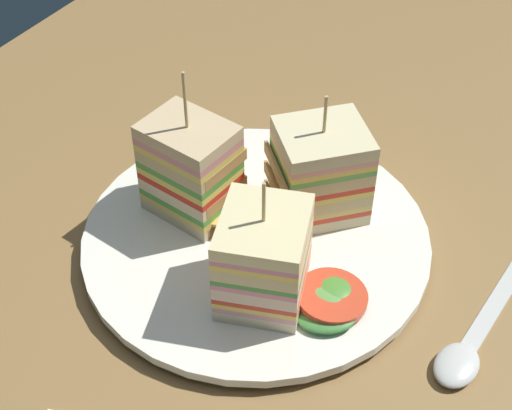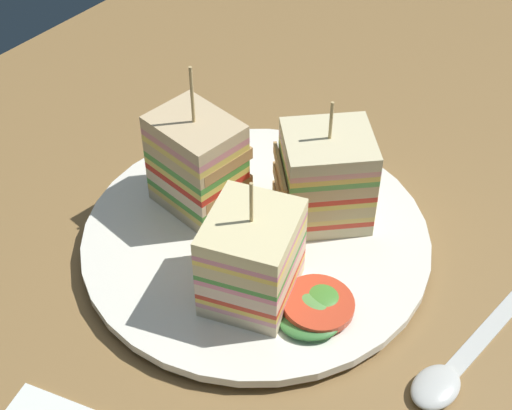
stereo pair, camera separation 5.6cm
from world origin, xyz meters
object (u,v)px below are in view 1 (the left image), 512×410
sandwich_wedge_0 (263,258)px  sandwich_wedge_2 (192,168)px  plate (256,239)px  chip_pile (242,213)px  sandwich_wedge_1 (320,171)px  spoon (467,348)px

sandwich_wedge_0 → sandwich_wedge_2: 10.10cm
plate → sandwich_wedge_0: (4.55, 3.29, 3.97)cm
plate → chip_pile: bearing=-113.8°
sandwich_wedge_1 → chip_pile: sandwich_wedge_1 is taller
plate → sandwich_wedge_0: bearing=35.9°
sandwich_wedge_1 → spoon: sandwich_wedge_1 is taller
sandwich_wedge_0 → spoon: (-3.38, 13.73, -4.38)cm
sandwich_wedge_0 → sandwich_wedge_2: sandwich_wedge_2 is taller
sandwich_wedge_0 → sandwich_wedge_1: 9.57cm
spoon → plate: bearing=-89.7°
spoon → sandwich_wedge_2: bearing=-89.1°
chip_pile → plate: bearing=66.2°
chip_pile → spoon: chip_pile is taller
sandwich_wedge_1 → chip_pile: 6.62cm
sandwich_wedge_2 → chip_pile: 5.08cm
sandwich_wedge_0 → chip_pile: (-5.26, -4.90, -2.60)cm
sandwich_wedge_0 → chip_pile: size_ratio=1.43×
sandwich_wedge_0 → spoon: sandwich_wedge_0 is taller
spoon → sandwich_wedge_1: bearing=-108.8°
sandwich_wedge_0 → spoon: bearing=-95.3°
plate → spoon: 17.07cm
sandwich_wedge_1 → sandwich_wedge_2: size_ratio=0.84×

